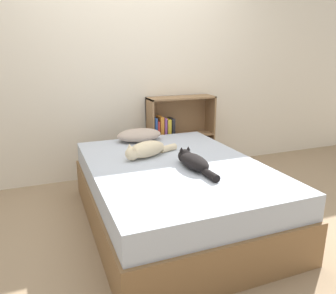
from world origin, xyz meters
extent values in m
plane|color=#997F60|center=(0.00, 0.00, 0.00)|extent=(8.00, 8.00, 0.00)
cube|color=silver|center=(0.00, 1.32, 1.25)|extent=(8.00, 0.06, 2.50)
cube|color=brown|center=(0.00, 0.00, 0.17)|extent=(1.39, 1.92, 0.34)
cube|color=#B2BCCC|center=(0.00, 0.00, 0.43)|extent=(1.35, 1.87, 0.19)
ellipsoid|color=#B29E8E|center=(-0.07, 0.78, 0.60)|extent=(0.46, 0.30, 0.13)
ellipsoid|color=beige|center=(-0.16, 0.24, 0.60)|extent=(0.41, 0.29, 0.14)
sphere|color=beige|center=(-0.31, 0.19, 0.60)|extent=(0.12, 0.12, 0.12)
cone|color=beige|center=(-0.30, 0.16, 0.66)|extent=(0.04, 0.04, 0.03)
cone|color=beige|center=(-0.32, 0.22, 0.66)|extent=(0.04, 0.04, 0.03)
cylinder|color=beige|center=(0.08, 0.33, 0.56)|extent=(0.18, 0.12, 0.06)
ellipsoid|color=black|center=(0.10, -0.17, 0.59)|extent=(0.18, 0.38, 0.11)
sphere|color=black|center=(0.09, -0.02, 0.59)|extent=(0.11, 0.11, 0.11)
cone|color=black|center=(0.06, -0.02, 0.65)|extent=(0.04, 0.04, 0.03)
cone|color=black|center=(0.12, -0.01, 0.65)|extent=(0.04, 0.04, 0.03)
cylinder|color=black|center=(0.11, -0.42, 0.56)|extent=(0.07, 0.17, 0.06)
cube|color=#8E6B47|center=(0.17, 1.15, 0.46)|extent=(0.02, 0.26, 0.91)
cube|color=#8E6B47|center=(0.95, 1.15, 0.46)|extent=(0.02, 0.26, 0.91)
cube|color=#8E6B47|center=(0.56, 1.15, 0.01)|extent=(0.80, 0.26, 0.02)
cube|color=#8E6B47|center=(0.56, 1.15, 0.90)|extent=(0.80, 0.26, 0.02)
cube|color=#8E6B47|center=(0.56, 1.15, 0.46)|extent=(0.76, 0.26, 0.02)
cube|color=#8E6B47|center=(0.56, 1.27, 0.46)|extent=(0.80, 0.02, 0.91)
cube|color=#2D519E|center=(0.21, 1.11, 0.58)|extent=(0.03, 0.16, 0.23)
cube|color=#B7332D|center=(0.24, 1.11, 0.56)|extent=(0.03, 0.16, 0.19)
cube|color=orange|center=(0.28, 1.11, 0.59)|extent=(0.04, 0.16, 0.24)
cube|color=#8C4C99|center=(0.33, 1.11, 0.58)|extent=(0.03, 0.16, 0.22)
cube|color=gold|center=(0.37, 1.11, 0.57)|extent=(0.04, 0.16, 0.20)
cube|color=#232328|center=(0.42, 1.11, 0.57)|extent=(0.03, 0.16, 0.21)
camera|label=1|loc=(-0.99, -2.36, 1.42)|focal=35.00mm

